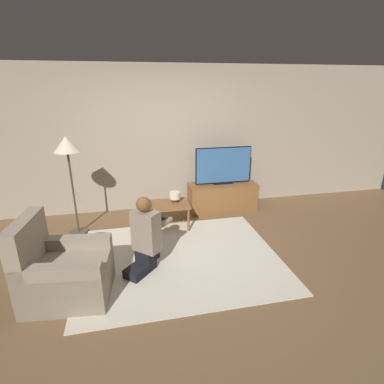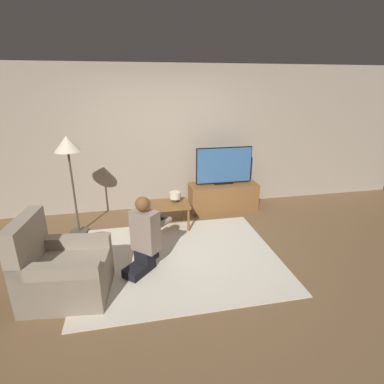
# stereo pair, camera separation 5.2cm
# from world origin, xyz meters

# --- Properties ---
(ground_plane) EXTENTS (10.00, 10.00, 0.00)m
(ground_plane) POSITION_xyz_m (0.00, 0.00, 0.00)
(ground_plane) COLOR brown
(wall_back) EXTENTS (10.00, 0.06, 2.60)m
(wall_back) POSITION_xyz_m (0.00, 1.93, 1.30)
(wall_back) COLOR tan
(wall_back) RESTS_ON ground_plane
(rug) EXTENTS (2.66, 2.18, 0.02)m
(rug) POSITION_xyz_m (0.00, 0.00, 0.01)
(rug) COLOR beige
(rug) RESTS_ON ground_plane
(tv_stand) EXTENTS (1.26, 0.47, 0.51)m
(tv_stand) POSITION_xyz_m (1.08, 1.55, 0.25)
(tv_stand) COLOR brown
(tv_stand) RESTS_ON ground_plane
(tv) EXTENTS (1.04, 0.08, 0.69)m
(tv) POSITION_xyz_m (1.08, 1.55, 0.86)
(tv) COLOR black
(tv) RESTS_ON tv_stand
(coffee_table) EXTENTS (0.73, 0.49, 0.43)m
(coffee_table) POSITION_xyz_m (-0.06, 0.96, 0.38)
(coffee_table) COLOR brown
(coffee_table) RESTS_ON ground_plane
(floor_lamp) EXTENTS (0.38, 0.38, 1.56)m
(floor_lamp) POSITION_xyz_m (-1.47, 1.09, 1.33)
(floor_lamp) COLOR #4C4233
(floor_lamp) RESTS_ON ground_plane
(armchair) EXTENTS (0.96, 0.83, 0.96)m
(armchair) POSITION_xyz_m (-1.39, -0.49, 0.30)
(armchair) COLOR gray
(armchair) RESTS_ON ground_plane
(person_kneeling) EXTENTS (0.70, 0.73, 0.97)m
(person_kneeling) POSITION_xyz_m (-0.46, -0.13, 0.49)
(person_kneeling) COLOR black
(person_kneeling) RESTS_ON rug
(table_lamp) EXTENTS (0.18, 0.18, 0.17)m
(table_lamp) POSITION_xyz_m (0.09, 1.01, 0.54)
(table_lamp) COLOR #4C3823
(table_lamp) RESTS_ON coffee_table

